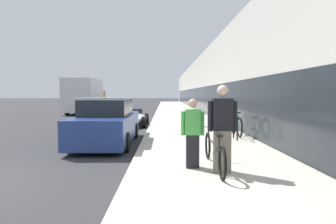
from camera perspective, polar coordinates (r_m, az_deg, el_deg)
The scene contains 11 objects.
sidewalk_slab at distance 26.50m, azimuth 1.99°, elevation -0.16°, with size 4.03×70.00×0.14m.
storefront_facade at distance 35.40m, azimuth 12.91°, elevation 4.86°, with size 10.01×70.00×5.32m.
tandem_bicycle at distance 6.66m, azimuth 8.77°, elevation -7.49°, with size 0.52×2.56×0.83m.
person_rider at distance 6.28m, azimuth 10.31°, elevation -3.14°, with size 0.61×0.24×1.80m.
person_bystander at distance 6.59m, azimuth 4.71°, elevation -4.05°, with size 0.52×0.20×1.52m.
bike_rack_hoop at distance 10.91m, azimuth 12.73°, elevation -2.43°, with size 0.05×0.60×0.84m.
cruiser_bike_nearest at distance 11.88m, azimuth 12.90°, elevation -2.51°, with size 0.52×1.74×0.95m.
cruiser_bike_middle at distance 13.98m, azimuth 10.21°, elevation -1.73°, with size 0.52×1.83×0.85m.
parked_sedan_curbside at distance 10.70m, azimuth -11.51°, elevation -2.17°, with size 1.89×4.74×1.64m.
vintage_roadster_curbside at distance 16.72m, azimuth -7.16°, elevation -1.25°, with size 1.88×4.13×0.91m.
moving_truck at distance 27.61m, azimuth -15.50°, elevation 2.89°, with size 2.53×6.41×3.03m.
Camera 1 is at (4.62, -5.42, 1.77)m, focal length 32.00 mm.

